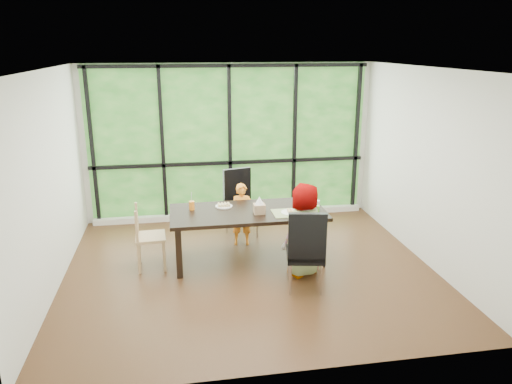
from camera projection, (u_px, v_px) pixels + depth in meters
ground at (250, 269)px, 6.72m from camera, size 5.00×5.00×0.00m
back_wall at (230, 142)px, 8.45m from camera, size 5.00×0.00×5.00m
foliage_backdrop at (230, 143)px, 8.43m from camera, size 4.80×0.02×2.65m
window_mullions at (230, 143)px, 8.40m from camera, size 4.80×0.06×2.65m
window_sill at (231, 214)px, 8.74m from camera, size 4.80×0.12×0.10m
dining_table at (248, 236)px, 6.91m from camera, size 2.25×1.21×0.75m
chair_window_leather at (242, 204)px, 7.76m from camera, size 0.56×0.56×1.08m
chair_interior_leather at (305, 249)px, 6.05m from camera, size 0.54×0.54×1.08m
chair_end_beech at (151, 237)px, 6.66m from camera, size 0.42×0.44×0.90m
child_toddler at (242, 214)px, 7.45m from camera, size 0.38×0.28×0.97m
child_older at (302, 230)px, 6.41m from camera, size 0.73×0.63×1.27m
placemat at (291, 213)px, 6.71m from camera, size 0.52×0.38×0.01m
plate_far at (224, 206)px, 6.96m from camera, size 0.24×0.24×0.02m
plate_near at (291, 213)px, 6.70m from camera, size 0.27×0.27×0.02m
orange_cup at (192, 206)px, 6.82m from camera, size 0.08×0.08×0.12m
green_cup at (316, 210)px, 6.64m from camera, size 0.08×0.08×0.13m
white_mug at (317, 203)px, 6.99m from camera, size 0.08×0.08×0.08m
tissue_box at (259, 209)px, 6.68m from camera, size 0.15×0.15×0.13m
crepe_rolls_far at (224, 205)px, 6.96m from camera, size 0.20×0.12×0.04m
crepe_rolls_near at (291, 211)px, 6.69m from camera, size 0.10×0.12×0.04m
straw_white at (191, 199)px, 6.80m from camera, size 0.01×0.04×0.20m
straw_pink at (317, 203)px, 6.61m from camera, size 0.01×0.04×0.20m
tissue at (259, 200)px, 6.65m from camera, size 0.12×0.12×0.11m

